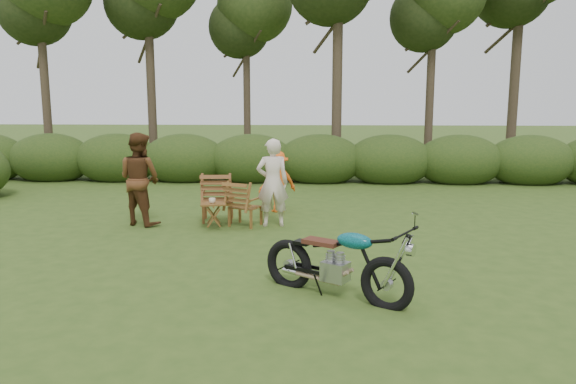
{
  "coord_description": "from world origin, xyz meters",
  "views": [
    {
      "loc": [
        -0.15,
        -7.24,
        2.51
      ],
      "look_at": [
        -0.6,
        2.0,
        0.9
      ],
      "focal_mm": 35.0,
      "sensor_mm": 36.0,
      "label": 1
    }
  ],
  "objects_px": {
    "side_table": "(214,216)",
    "adult_a": "(273,226)",
    "motorcycle": "(335,295)",
    "cup": "(212,201)",
    "lawn_chair_right": "(245,226)",
    "adult_b": "(142,224)",
    "lawn_chair_left": "(218,221)",
    "child": "(278,211)"
  },
  "relations": [
    {
      "from": "lawn_chair_right",
      "to": "adult_a",
      "type": "relative_size",
      "value": 0.52
    },
    {
      "from": "motorcycle",
      "to": "cup",
      "type": "xyz_separation_m",
      "value": [
        -2.19,
        3.46,
        0.55
      ]
    },
    {
      "from": "side_table",
      "to": "adult_a",
      "type": "height_order",
      "value": "adult_a"
    },
    {
      "from": "lawn_chair_left",
      "to": "child",
      "type": "xyz_separation_m",
      "value": [
        1.14,
        0.99,
        0.0
      ]
    },
    {
      "from": "lawn_chair_right",
      "to": "adult_b",
      "type": "distance_m",
      "value": 2.05
    },
    {
      "from": "motorcycle",
      "to": "child",
      "type": "height_order",
      "value": "child"
    },
    {
      "from": "motorcycle",
      "to": "cup",
      "type": "height_order",
      "value": "cup"
    },
    {
      "from": "motorcycle",
      "to": "adult_a",
      "type": "bearing_deg",
      "value": 137.36
    },
    {
      "from": "side_table",
      "to": "child",
      "type": "xyz_separation_m",
      "value": [
        1.1,
        1.65,
        -0.25
      ]
    },
    {
      "from": "child",
      "to": "side_table",
      "type": "bearing_deg",
      "value": 29.78
    },
    {
      "from": "cup",
      "to": "adult_b",
      "type": "relative_size",
      "value": 0.07
    },
    {
      "from": "adult_b",
      "to": "child",
      "type": "xyz_separation_m",
      "value": [
        2.59,
        1.34,
        0.0
      ]
    },
    {
      "from": "lawn_chair_left",
      "to": "adult_b",
      "type": "relative_size",
      "value": 0.55
    },
    {
      "from": "motorcycle",
      "to": "adult_a",
      "type": "distance_m",
      "value": 3.92
    },
    {
      "from": "cup",
      "to": "adult_b",
      "type": "bearing_deg",
      "value": 167.09
    },
    {
      "from": "lawn_chair_left",
      "to": "adult_a",
      "type": "xyz_separation_m",
      "value": [
        1.13,
        -0.37,
        0.0
      ]
    },
    {
      "from": "child",
      "to": "lawn_chair_left",
      "type": "bearing_deg",
      "value": 14.61
    },
    {
      "from": "adult_a",
      "to": "lawn_chair_right",
      "type": "bearing_deg",
      "value": -9.26
    },
    {
      "from": "lawn_chair_left",
      "to": "child",
      "type": "relative_size",
      "value": 0.75
    },
    {
      "from": "motorcycle",
      "to": "child",
      "type": "xyz_separation_m",
      "value": [
        -1.07,
        5.13,
        0.0
      ]
    },
    {
      "from": "adult_a",
      "to": "lawn_chair_left",
      "type": "bearing_deg",
      "value": -27.58
    },
    {
      "from": "lawn_chair_left",
      "to": "child",
      "type": "distance_m",
      "value": 1.51
    },
    {
      "from": "side_table",
      "to": "cup",
      "type": "distance_m",
      "value": 0.3
    },
    {
      "from": "motorcycle",
      "to": "lawn_chair_left",
      "type": "height_order",
      "value": "motorcycle"
    },
    {
      "from": "motorcycle",
      "to": "adult_b",
      "type": "height_order",
      "value": "adult_b"
    },
    {
      "from": "adult_b",
      "to": "child",
      "type": "relative_size",
      "value": 1.37
    },
    {
      "from": "side_table",
      "to": "adult_b",
      "type": "xyz_separation_m",
      "value": [
        -1.49,
        0.31,
        -0.25
      ]
    },
    {
      "from": "motorcycle",
      "to": "side_table",
      "type": "bearing_deg",
      "value": 153.41
    },
    {
      "from": "side_table",
      "to": "adult_a",
      "type": "relative_size",
      "value": 0.29
    },
    {
      "from": "side_table",
      "to": "adult_a",
      "type": "xyz_separation_m",
      "value": [
        1.1,
        0.29,
        -0.25
      ]
    },
    {
      "from": "lawn_chair_left",
      "to": "side_table",
      "type": "xyz_separation_m",
      "value": [
        0.03,
        -0.66,
        0.25
      ]
    },
    {
      "from": "motorcycle",
      "to": "adult_b",
      "type": "relative_size",
      "value": 1.1
    },
    {
      "from": "lawn_chair_right",
      "to": "side_table",
      "type": "relative_size",
      "value": 1.77
    },
    {
      "from": "adult_a",
      "to": "adult_b",
      "type": "relative_size",
      "value": 0.94
    },
    {
      "from": "cup",
      "to": "adult_a",
      "type": "bearing_deg",
      "value": 15.72
    },
    {
      "from": "motorcycle",
      "to": "cup",
      "type": "distance_m",
      "value": 4.13
    },
    {
      "from": "adult_a",
      "to": "child",
      "type": "bearing_deg",
      "value": -99.74
    },
    {
      "from": "motorcycle",
      "to": "adult_a",
      "type": "height_order",
      "value": "adult_a"
    },
    {
      "from": "motorcycle",
      "to": "side_table",
      "type": "relative_size",
      "value": 3.95
    },
    {
      "from": "lawn_chair_left",
      "to": "adult_b",
      "type": "xyz_separation_m",
      "value": [
        -1.45,
        -0.35,
        0.0
      ]
    },
    {
      "from": "cup",
      "to": "motorcycle",
      "type": "bearing_deg",
      "value": -57.71
    },
    {
      "from": "lawn_chair_right",
      "to": "lawn_chair_left",
      "type": "xyz_separation_m",
      "value": [
        -0.6,
        0.37,
        0.0
      ]
    }
  ]
}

